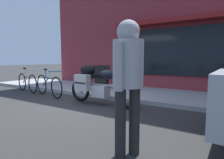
% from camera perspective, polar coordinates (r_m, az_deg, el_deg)
% --- Properties ---
extents(ground_plane, '(80.00, 80.00, 0.00)m').
position_cam_1_polar(ground_plane, '(5.24, -12.77, -7.63)').
color(ground_plane, '#2F2F2F').
extents(touring_motorcycle, '(2.26, 0.65, 1.41)m').
position_cam_1_polar(touring_motorcycle, '(4.98, -4.57, -1.03)').
color(touring_motorcycle, black).
rests_on(touring_motorcycle, ground_plane).
extents(parked_bicycle, '(1.75, 0.58, 0.95)m').
position_cam_1_polar(parked_bicycle, '(6.49, -19.49, -1.69)').
color(parked_bicycle, black).
rests_on(parked_bicycle, ground_plane).
extents(pedestrian_walking, '(0.38, 0.56, 1.72)m').
position_cam_1_polar(pedestrian_walking, '(2.24, 5.11, 2.35)').
color(pedestrian_walking, black).
rests_on(pedestrian_walking, ground_plane).
extents(sandwich_board_sign, '(0.55, 0.41, 0.91)m').
position_cam_1_polar(sandwich_board_sign, '(7.08, -3.36, 0.85)').
color(sandwich_board_sign, black).
rests_on(sandwich_board_sign, sidewalk_curb).
extents(second_bicycle_by_cafe, '(1.69, 0.54, 0.95)m').
position_cam_1_polar(second_bicycle_by_cafe, '(7.71, -25.35, -0.76)').
color(second_bicycle_by_cafe, black).
rests_on(second_bicycle_by_cafe, ground_plane).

